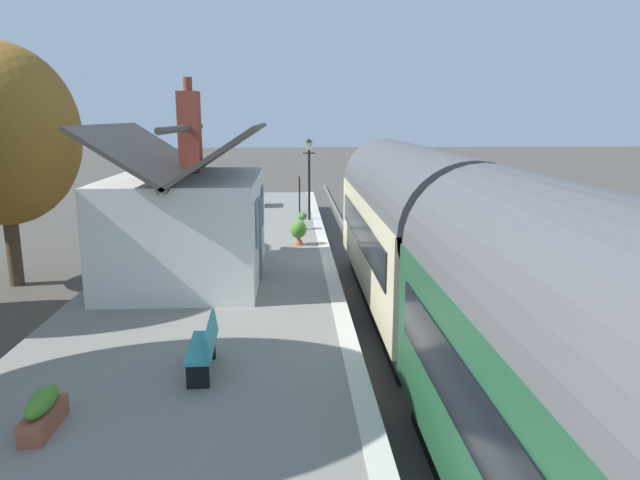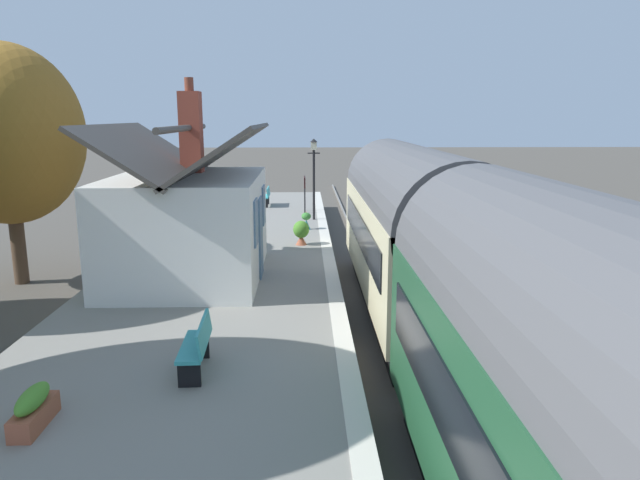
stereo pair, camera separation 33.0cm
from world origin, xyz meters
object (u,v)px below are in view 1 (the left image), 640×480
station_building (188,222)px  lamp_post_platform (309,163)px  planter_bench_left (242,201)px  train (464,275)px  planter_bench_right (302,221)px  bench_platform_end (205,346)px  bench_near_building (260,196)px  planter_edge_far (192,228)px  planter_edge_near (230,194)px  tree_far_right (1,135)px  planter_corner_building (43,412)px  planter_under_sign (299,232)px  station_sign_board (299,185)px

station_building → lamp_post_platform: size_ratio=1.75×
station_building → planter_bench_left: size_ratio=6.30×
train → planter_bench_right: (11.50, 2.73, -1.02)m
bench_platform_end → bench_near_building: 18.45m
station_building → lamp_post_platform: 9.32m
planter_edge_far → planter_edge_near: bearing=-3.7°
lamp_post_platform → tree_far_right: tree_far_right is taller
planter_bench_right → lamp_post_platform: 2.95m
bench_near_building → planter_corner_building: 20.25m
train → bench_near_building: (17.44, 4.61, -0.87)m
planter_edge_far → planter_bench_right: bearing=-68.5°
station_building → planter_edge_far: station_building is taller
planter_under_sign → station_sign_board: 6.85m
planter_bench_right → tree_far_right: size_ratio=0.10×
bench_platform_end → planter_corner_building: 2.60m
bench_platform_end → planter_bench_right: bench_platform_end is taller
planter_bench_left → tree_far_right: size_ratio=0.13×
planter_bench_right → planter_bench_left: bearing=25.4°
bench_platform_end → tree_far_right: (8.50, 6.95, 3.17)m
planter_bench_left → lamp_post_platform: size_ratio=0.28×
station_building → planter_edge_near: size_ratio=6.77×
planter_corner_building → planter_under_sign: 12.09m
planter_edge_far → tree_far_right: size_ratio=0.11×
lamp_post_platform → bench_platform_end: bearing=171.5°
bench_platform_end → planter_corner_building: (-1.71, 1.95, -0.21)m
planter_edge_far → tree_far_right: 6.42m
lamp_post_platform → station_sign_board: (1.99, 0.37, -1.15)m
planter_edge_near → planter_corner_building: (-20.84, 0.46, -0.21)m
tree_far_right → bench_near_building: bearing=-34.9°
tree_far_right → planter_edge_far: bearing=-63.4°
station_building → planter_bench_left: bearing=-1.8°
planter_edge_near → lamp_post_platform: lamp_post_platform is taller
bench_near_building → station_sign_board: station_sign_board is taller
planter_bench_left → lamp_post_platform: (-3.62, -3.06, 2.07)m
bench_near_building → lamp_post_platform: (-3.80, -2.21, 1.86)m
train → tree_far_right: 13.96m
planter_under_sign → station_sign_board: size_ratio=0.52×
train → bench_platform_end: train is taller
train → planter_under_sign: bearing=18.3°
planter_bench_right → lamp_post_platform: lamp_post_platform is taller
lamp_post_platform → station_sign_board: 2.33m
planter_bench_right → planter_edge_near: bearing=26.8°
bench_near_building → planter_edge_far: 7.73m
planter_corner_building → planter_edge_far: bearing=0.3°
bench_near_building → planter_bench_right: (-5.94, -1.88, -0.15)m
planter_corner_building → tree_far_right: 11.86m
planter_bench_left → bench_platform_end: bearing=-177.3°
train → planter_bench_left: (17.26, 5.47, -1.08)m
station_building → bench_near_building: bearing=-5.7°
bench_platform_end → station_building: bearing=11.7°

